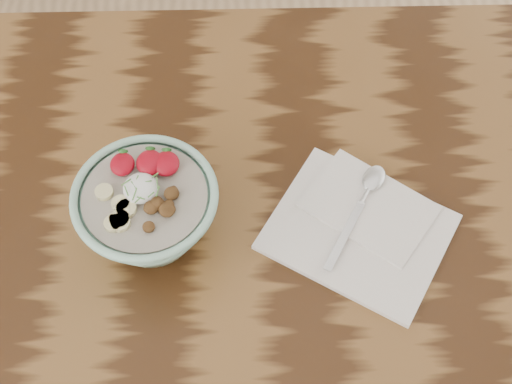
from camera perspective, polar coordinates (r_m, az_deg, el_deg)
table at (r=111.07cm, az=-7.18°, el=-5.83°), size 160.00×90.00×75.00cm
breakfast_bowl at (r=97.46cm, az=-8.62°, el=-1.48°), size 19.51×19.51×12.68cm
napkin at (r=103.10cm, az=8.36°, el=-2.74°), size 30.58×29.00×1.48cm
spoon at (r=104.63cm, az=8.85°, el=-0.01°), size 11.04×17.70×0.99cm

